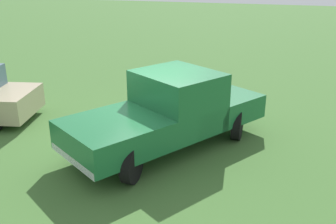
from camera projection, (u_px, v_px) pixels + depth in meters
The scene contains 2 objects.
ground_plane at pixel (149, 139), 9.76m from camera, with size 80.00×80.00×0.00m, color #3D662D.
pickup_truck at pixel (172, 109), 9.13m from camera, with size 5.32×4.30×1.82m.
Camera 1 is at (-8.32, -3.15, 4.12)m, focal length 40.88 mm.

